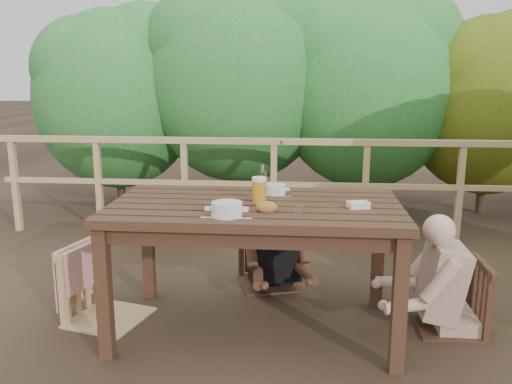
# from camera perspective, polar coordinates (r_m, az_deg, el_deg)

# --- Properties ---
(ground) EXTENTS (60.00, 60.00, 0.00)m
(ground) POSITION_cam_1_polar(r_m,az_deg,el_deg) (3.56, -0.08, -14.45)
(ground) COLOR #453123
(ground) RESTS_ON ground
(table) EXTENTS (1.78, 1.00, 0.82)m
(table) POSITION_cam_1_polar(r_m,az_deg,el_deg) (3.40, -0.08, -8.24)
(table) COLOR #3B2317
(table) RESTS_ON ground
(chair_left) EXTENTS (0.58, 0.58, 0.95)m
(chair_left) POSITION_cam_1_polar(r_m,az_deg,el_deg) (3.65, -15.88, -6.20)
(chair_left) COLOR tan
(chair_left) RESTS_ON ground
(chair_far) EXTENTS (0.57, 0.57, 0.93)m
(chair_far) POSITION_cam_1_polar(r_m,az_deg,el_deg) (4.11, 1.58, -3.81)
(chair_far) COLOR #3B2317
(chair_far) RESTS_ON ground
(chair_right) EXTENTS (0.43, 0.43, 0.86)m
(chair_right) POSITION_cam_1_polar(r_m,az_deg,el_deg) (3.64, 20.44, -7.37)
(chair_right) COLOR #3B2317
(chair_right) RESTS_ON ground
(woman) EXTENTS (0.61, 0.68, 1.15)m
(woman) POSITION_cam_1_polar(r_m,az_deg,el_deg) (4.10, 1.60, -2.22)
(woman) COLOR black
(woman) RESTS_ON ground
(diner_right) EXTENTS (0.62, 0.51, 1.25)m
(diner_right) POSITION_cam_1_polar(r_m,az_deg,el_deg) (3.59, 21.14, -4.43)
(diner_right) COLOR tan
(diner_right) RESTS_ON ground
(railing) EXTENTS (5.60, 0.10, 1.01)m
(railing) POSITION_cam_1_polar(r_m,az_deg,el_deg) (5.29, 1.92, 0.35)
(railing) COLOR tan
(railing) RESTS_ON ground
(hedge_row) EXTENTS (6.60, 1.60, 3.80)m
(hedge_row) POSITION_cam_1_polar(r_m,az_deg,el_deg) (6.37, 6.38, 14.95)
(hedge_row) COLOR #2E7331
(hedge_row) RESTS_ON ground
(soup_near) EXTENTS (0.29, 0.29, 0.10)m
(soup_near) POSITION_cam_1_polar(r_m,az_deg,el_deg) (2.96, -3.15, -2.01)
(soup_near) COLOR white
(soup_near) RESTS_ON table
(soup_far) EXTENTS (0.24, 0.24, 0.08)m
(soup_far) POSITION_cam_1_polar(r_m,az_deg,el_deg) (3.52, 2.01, 0.17)
(soup_far) COLOR silver
(soup_far) RESTS_ON table
(bread_roll) EXTENTS (0.13, 0.10, 0.08)m
(bread_roll) POSITION_cam_1_polar(r_m,az_deg,el_deg) (3.07, 1.16, -1.68)
(bread_roll) COLOR #A8783C
(bread_roll) RESTS_ON table
(beer_glass) EXTENTS (0.09, 0.09, 0.17)m
(beer_glass) POSITION_cam_1_polar(r_m,az_deg,el_deg) (3.27, 0.35, 0.09)
(beer_glass) COLOR orange
(beer_glass) RESTS_ON table
(bottle) EXTENTS (0.05, 0.05, 0.22)m
(bottle) POSITION_cam_1_polar(r_m,az_deg,el_deg) (3.44, 0.72, 1.10)
(bottle) COLOR silver
(bottle) RESTS_ON table
(tumbler) EXTENTS (0.06, 0.06, 0.07)m
(tumbler) POSITION_cam_1_polar(r_m,az_deg,el_deg) (3.00, 4.55, -2.14)
(tumbler) COLOR silver
(tumbler) RESTS_ON table
(butter_tub) EXTENTS (0.15, 0.12, 0.05)m
(butter_tub) POSITION_cam_1_polar(r_m,az_deg,el_deg) (3.21, 10.93, -1.51)
(butter_tub) COLOR silver
(butter_tub) RESTS_ON table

